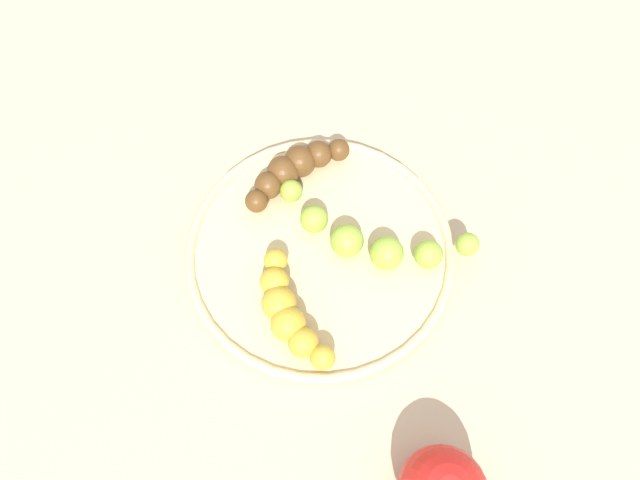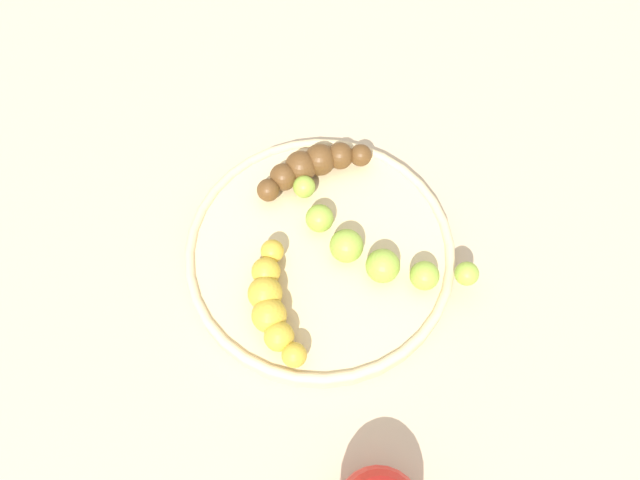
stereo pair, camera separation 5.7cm
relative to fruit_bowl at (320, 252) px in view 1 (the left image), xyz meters
The scene contains 5 objects.
ground_plane 0.01m from the fruit_bowl, ahead, with size 2.40×2.40×0.00m, color tan.
fruit_bowl is the anchor object (origin of this frame).
banana_green 0.05m from the fruit_bowl, 145.87° to the right, with size 0.20×0.08×0.03m.
banana_overripe 0.09m from the fruit_bowl, 41.30° to the right, with size 0.07×0.12×0.03m.
banana_spotted 0.08m from the fruit_bowl, 98.21° to the left, with size 0.11×0.08×0.03m.
Camera 1 is at (-0.13, 0.22, 0.54)m, focal length 32.99 mm.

